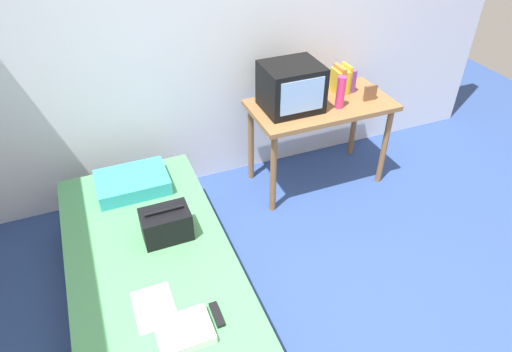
# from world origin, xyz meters

# --- Properties ---
(ground_plane) EXTENTS (8.00, 8.00, 0.00)m
(ground_plane) POSITION_xyz_m (0.00, 0.00, 0.00)
(ground_plane) COLOR #2D4784
(wall_back) EXTENTS (5.20, 0.10, 2.60)m
(wall_back) POSITION_xyz_m (0.00, 2.00, 1.30)
(wall_back) COLOR silver
(wall_back) RESTS_ON ground
(bed) EXTENTS (1.00, 2.00, 0.46)m
(bed) POSITION_xyz_m (-0.91, 0.72, 0.23)
(bed) COLOR olive
(bed) RESTS_ON ground
(desk) EXTENTS (1.16, 0.60, 0.77)m
(desk) POSITION_xyz_m (0.69, 1.54, 0.67)
(desk) COLOR olive
(desk) RESTS_ON ground
(tv) EXTENTS (0.44, 0.39, 0.36)m
(tv) POSITION_xyz_m (0.42, 1.56, 0.95)
(tv) COLOR black
(tv) RESTS_ON desk
(water_bottle) EXTENTS (0.07, 0.07, 0.26)m
(water_bottle) POSITION_xyz_m (0.78, 1.42, 0.90)
(water_bottle) COLOR #E53372
(water_bottle) RESTS_ON desk
(book_row) EXTENTS (0.17, 0.16, 0.23)m
(book_row) POSITION_xyz_m (0.95, 1.66, 0.87)
(book_row) COLOR gold
(book_row) RESTS_ON desk
(picture_frame) EXTENTS (0.11, 0.02, 0.13)m
(picture_frame) POSITION_xyz_m (1.08, 1.44, 0.83)
(picture_frame) COLOR brown
(picture_frame) RESTS_ON desk
(pillow) EXTENTS (0.50, 0.36, 0.11)m
(pillow) POSITION_xyz_m (-0.89, 1.40, 0.51)
(pillow) COLOR #33A8B7
(pillow) RESTS_ON bed
(handbag) EXTENTS (0.30, 0.20, 0.23)m
(handbag) POSITION_xyz_m (-0.77, 0.83, 0.56)
(handbag) COLOR black
(handbag) RESTS_ON bed
(magazine) EXTENTS (0.21, 0.29, 0.01)m
(magazine) POSITION_xyz_m (-0.96, 0.32, 0.46)
(magazine) COLOR white
(magazine) RESTS_ON bed
(remote_dark) EXTENTS (0.04, 0.16, 0.02)m
(remote_dark) POSITION_xyz_m (-0.67, 0.14, 0.47)
(remote_dark) COLOR black
(remote_dark) RESTS_ON bed
(folded_towel) EXTENTS (0.28, 0.22, 0.05)m
(folded_towel) POSITION_xyz_m (-0.86, 0.10, 0.49)
(folded_towel) COLOR white
(folded_towel) RESTS_ON bed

